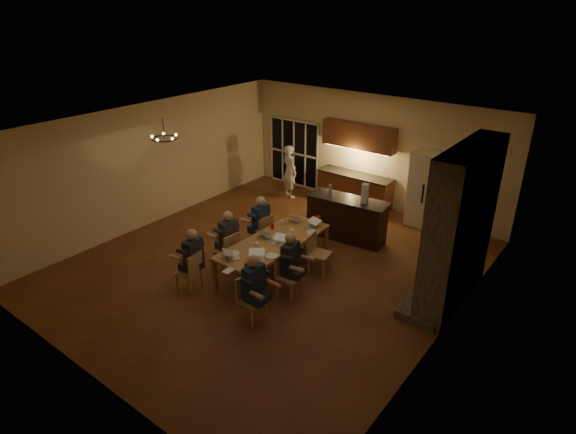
# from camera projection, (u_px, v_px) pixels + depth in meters

# --- Properties ---
(floor) EXTENTS (9.00, 9.00, 0.00)m
(floor) POSITION_uv_depth(u_px,v_px,m) (271.00, 265.00, 10.99)
(floor) COLOR brown
(floor) RESTS_ON ground
(back_wall) EXTENTS (8.00, 0.04, 3.20)m
(back_wall) POSITION_uv_depth(u_px,v_px,m) (372.00, 151.00, 13.58)
(back_wall) COLOR beige
(back_wall) RESTS_ON ground
(left_wall) EXTENTS (0.04, 9.00, 3.20)m
(left_wall) POSITION_uv_depth(u_px,v_px,m) (151.00, 164.00, 12.54)
(left_wall) COLOR beige
(left_wall) RESTS_ON ground
(right_wall) EXTENTS (0.04, 9.00, 3.20)m
(right_wall) POSITION_uv_depth(u_px,v_px,m) (454.00, 257.00, 8.10)
(right_wall) COLOR beige
(right_wall) RESTS_ON ground
(ceiling) EXTENTS (8.00, 9.00, 0.04)m
(ceiling) POSITION_uv_depth(u_px,v_px,m) (269.00, 126.00, 9.64)
(ceiling) COLOR white
(ceiling) RESTS_ON back_wall
(french_doors) EXTENTS (1.86, 0.08, 2.10)m
(french_doors) POSITION_uv_depth(u_px,v_px,m) (294.00, 153.00, 15.26)
(french_doors) COLOR black
(french_doors) RESTS_ON ground
(fireplace) EXTENTS (0.58, 2.50, 3.20)m
(fireplace) POSITION_uv_depth(u_px,v_px,m) (461.00, 227.00, 9.14)
(fireplace) COLOR #706458
(fireplace) RESTS_ON ground
(kitchenette) EXTENTS (2.24, 0.68, 2.40)m
(kitchenette) POSITION_uv_depth(u_px,v_px,m) (356.00, 166.00, 13.68)
(kitchenette) COLOR brown
(kitchenette) RESTS_ON ground
(refrigerator) EXTENTS (0.90, 0.68, 2.00)m
(refrigerator) POSITION_uv_depth(u_px,v_px,m) (428.00, 190.00, 12.51)
(refrigerator) COLOR #EDE2C6
(refrigerator) RESTS_ON ground
(dining_table) EXTENTS (1.10, 2.80, 0.75)m
(dining_table) POSITION_uv_depth(u_px,v_px,m) (274.00, 256.00, 10.62)
(dining_table) COLOR #BC874B
(dining_table) RESTS_ON ground
(bar_island) EXTENTS (2.10, 0.87, 1.08)m
(bar_island) POSITION_uv_depth(u_px,v_px,m) (346.00, 219.00, 11.99)
(bar_island) COLOR black
(bar_island) RESTS_ON ground
(chair_left_near) EXTENTS (0.51, 0.51, 0.89)m
(chair_left_near) POSITION_uv_depth(u_px,v_px,m) (188.00, 271.00, 9.90)
(chair_left_near) COLOR tan
(chair_left_near) RESTS_ON ground
(chair_left_mid) EXTENTS (0.46, 0.46, 0.89)m
(chair_left_mid) POSITION_uv_depth(u_px,v_px,m) (226.00, 250.00, 10.69)
(chair_left_mid) COLOR tan
(chair_left_mid) RESTS_ON ground
(chair_left_far) EXTENTS (0.52, 0.52, 0.89)m
(chair_left_far) POSITION_uv_depth(u_px,v_px,m) (261.00, 232.00, 11.55)
(chair_left_far) COLOR tan
(chair_left_far) RESTS_ON ground
(chair_right_near) EXTENTS (0.49, 0.49, 0.89)m
(chair_right_near) POSITION_uv_depth(u_px,v_px,m) (252.00, 300.00, 8.95)
(chair_right_near) COLOR tan
(chair_right_near) RESTS_ON ground
(chair_right_mid) EXTENTS (0.44, 0.44, 0.89)m
(chair_right_mid) POSITION_uv_depth(u_px,v_px,m) (290.00, 276.00, 9.70)
(chair_right_mid) COLOR tan
(chair_right_mid) RESTS_ON ground
(chair_right_far) EXTENTS (0.50, 0.50, 0.89)m
(chair_right_far) POSITION_uv_depth(u_px,v_px,m) (320.00, 254.00, 10.56)
(chair_right_far) COLOR tan
(chair_right_far) RESTS_ON ground
(person_left_near) EXTENTS (0.68, 0.68, 1.38)m
(person_left_near) POSITION_uv_depth(u_px,v_px,m) (194.00, 260.00, 9.82)
(person_left_near) COLOR #262831
(person_left_near) RESTS_ON ground
(person_right_near) EXTENTS (0.61, 0.61, 1.38)m
(person_right_near) POSITION_uv_depth(u_px,v_px,m) (254.00, 288.00, 8.87)
(person_right_near) COLOR #1D3148
(person_right_near) RESTS_ON ground
(person_left_mid) EXTENTS (0.63, 0.63, 1.38)m
(person_left_mid) POSITION_uv_depth(u_px,v_px,m) (229.00, 240.00, 10.64)
(person_left_mid) COLOR #31353A
(person_left_mid) RESTS_ON ground
(person_right_mid) EXTENTS (0.68, 0.68, 1.38)m
(person_right_mid) POSITION_uv_depth(u_px,v_px,m) (290.00, 264.00, 9.67)
(person_right_mid) COLOR #262831
(person_right_mid) RESTS_ON ground
(person_left_far) EXTENTS (0.62, 0.62, 1.38)m
(person_left_far) POSITION_uv_depth(u_px,v_px,m) (261.00, 224.00, 11.38)
(person_left_far) COLOR #1D3148
(person_left_far) RESTS_ON ground
(standing_person) EXTENTS (0.69, 0.58, 1.62)m
(standing_person) POSITION_uv_depth(u_px,v_px,m) (289.00, 171.00, 14.41)
(standing_person) COLOR white
(standing_person) RESTS_ON ground
(chandelier) EXTENTS (0.57, 0.57, 0.03)m
(chandelier) POSITION_uv_depth(u_px,v_px,m) (165.00, 138.00, 10.54)
(chandelier) COLOR black
(chandelier) RESTS_ON ceiling
(laptop_a) EXTENTS (0.42, 0.41, 0.23)m
(laptop_a) POSITION_uv_depth(u_px,v_px,m) (233.00, 252.00, 9.76)
(laptop_a) COLOR silver
(laptop_a) RESTS_ON dining_table
(laptop_b) EXTENTS (0.42, 0.42, 0.23)m
(laptop_b) POSITION_uv_depth(u_px,v_px,m) (257.00, 255.00, 9.65)
(laptop_b) COLOR silver
(laptop_b) RESTS_ON dining_table
(laptop_c) EXTENTS (0.34, 0.30, 0.23)m
(laptop_c) POSITION_uv_depth(u_px,v_px,m) (267.00, 231.00, 10.61)
(laptop_c) COLOR silver
(laptop_c) RESTS_ON dining_table
(laptop_d) EXTENTS (0.38, 0.35, 0.23)m
(laptop_d) POSITION_uv_depth(u_px,v_px,m) (279.00, 240.00, 10.25)
(laptop_d) COLOR silver
(laptop_d) RESTS_ON dining_table
(laptop_e) EXTENTS (0.37, 0.34, 0.23)m
(laptop_e) POSITION_uv_depth(u_px,v_px,m) (296.00, 216.00, 11.36)
(laptop_e) COLOR silver
(laptop_e) RESTS_ON dining_table
(laptop_f) EXTENTS (0.38, 0.35, 0.23)m
(laptop_f) POSITION_uv_depth(u_px,v_px,m) (311.00, 223.00, 11.03)
(laptop_f) COLOR silver
(laptop_f) RESTS_ON dining_table
(mug_front) EXTENTS (0.08, 0.08, 0.10)m
(mug_front) POSITION_uv_depth(u_px,v_px,m) (257.00, 245.00, 10.18)
(mug_front) COLOR white
(mug_front) RESTS_ON dining_table
(mug_mid) EXTENTS (0.08, 0.08, 0.10)m
(mug_mid) POSITION_uv_depth(u_px,v_px,m) (292.00, 231.00, 10.76)
(mug_mid) COLOR white
(mug_mid) RESTS_ON dining_table
(mug_back) EXTENTS (0.09, 0.09, 0.10)m
(mug_back) POSITION_uv_depth(u_px,v_px,m) (282.00, 223.00, 11.17)
(mug_back) COLOR white
(mug_back) RESTS_ON dining_table
(redcup_near) EXTENTS (0.09, 0.09, 0.12)m
(redcup_near) POSITION_uv_depth(u_px,v_px,m) (246.00, 266.00, 9.36)
(redcup_near) COLOR #B20F0B
(redcup_near) RESTS_ON dining_table
(redcup_mid) EXTENTS (0.08, 0.08, 0.12)m
(redcup_mid) POSITION_uv_depth(u_px,v_px,m) (272.00, 226.00, 10.98)
(redcup_mid) COLOR #B20F0B
(redcup_mid) RESTS_ON dining_table
(redcup_far) EXTENTS (0.10, 0.10, 0.12)m
(redcup_far) POSITION_uv_depth(u_px,v_px,m) (318.00, 218.00, 11.36)
(redcup_far) COLOR #B20F0B
(redcup_far) RESTS_ON dining_table
(can_silver) EXTENTS (0.06, 0.06, 0.12)m
(can_silver) POSITION_uv_depth(u_px,v_px,m) (253.00, 251.00, 9.92)
(can_silver) COLOR #B2B2B7
(can_silver) RESTS_ON dining_table
(can_cola) EXTENTS (0.07, 0.07, 0.12)m
(can_cola) POSITION_uv_depth(u_px,v_px,m) (308.00, 214.00, 11.57)
(can_cola) COLOR #3F0F0C
(can_cola) RESTS_ON dining_table
(plate_near) EXTENTS (0.27, 0.27, 0.02)m
(plate_near) POSITION_uv_depth(u_px,v_px,m) (272.00, 256.00, 9.83)
(plate_near) COLOR white
(plate_near) RESTS_ON dining_table
(plate_left) EXTENTS (0.24, 0.24, 0.02)m
(plate_left) POSITION_uv_depth(u_px,v_px,m) (234.00, 253.00, 9.93)
(plate_left) COLOR white
(plate_left) RESTS_ON dining_table
(plate_far) EXTENTS (0.27, 0.27, 0.02)m
(plate_far) POSITION_uv_depth(u_px,v_px,m) (313.00, 232.00, 10.80)
(plate_far) COLOR white
(plate_far) RESTS_ON dining_table
(notepad) EXTENTS (0.18, 0.24, 0.01)m
(notepad) POSITION_uv_depth(u_px,v_px,m) (228.00, 271.00, 9.30)
(notepad) COLOR white
(notepad) RESTS_ON dining_table
(bar_bottle) EXTENTS (0.08, 0.08, 0.24)m
(bar_bottle) POSITION_uv_depth(u_px,v_px,m) (330.00, 189.00, 12.00)
(bar_bottle) COLOR #99999E
(bar_bottle) RESTS_ON bar_island
(bar_blender) EXTENTS (0.19, 0.19, 0.48)m
(bar_blender) POSITION_uv_depth(u_px,v_px,m) (365.00, 193.00, 11.44)
(bar_blender) COLOR silver
(bar_blender) RESTS_ON bar_island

